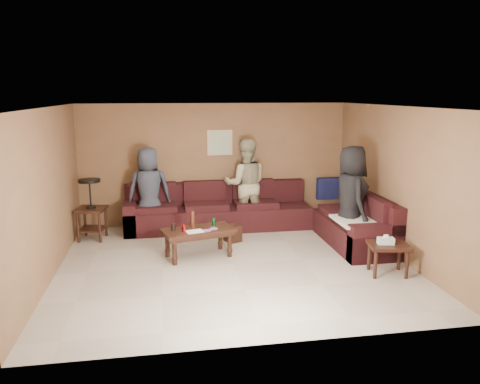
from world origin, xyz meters
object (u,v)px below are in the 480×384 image
at_px(person_left, 149,190).
at_px(person_right, 351,198).
at_px(sectional_sofa, 263,218).
at_px(waste_bin, 233,233).
at_px(end_table_left, 91,208).
at_px(side_table_right, 388,248).
at_px(person_middle, 246,184).
at_px(coffee_table, 198,233).

height_order(person_left, person_right, person_right).
distance_m(sectional_sofa, waste_bin, 0.76).
xyz_separation_m(waste_bin, person_left, (-1.51, 0.81, 0.69)).
bearing_deg(end_table_left, waste_bin, -12.30).
bearing_deg(person_left, end_table_left, 9.39).
relative_size(side_table_right, person_middle, 0.36).
bearing_deg(end_table_left, coffee_table, -34.29).
distance_m(coffee_table, end_table_left, 2.29).
bearing_deg(side_table_right, person_right, 94.86).
xyz_separation_m(sectional_sofa, side_table_right, (1.42, -2.33, 0.09)).
bearing_deg(coffee_table, person_left, 118.12).
distance_m(end_table_left, person_left, 1.12).
bearing_deg(person_middle, person_right, 140.69).
bearing_deg(person_right, sectional_sofa, 51.07).
relative_size(sectional_sofa, person_left, 2.73).
bearing_deg(person_middle, person_left, 7.03).
xyz_separation_m(person_left, person_middle, (1.91, 0.04, 0.06)).
bearing_deg(end_table_left, side_table_right, -28.57).
xyz_separation_m(waste_bin, person_right, (1.97, -0.73, 0.76)).
bearing_deg(person_right, side_table_right, -174.63).
distance_m(coffee_table, side_table_right, 3.04).
relative_size(end_table_left, waste_bin, 3.68).
height_order(end_table_left, waste_bin, end_table_left).
bearing_deg(end_table_left, person_right, -15.85).
bearing_deg(waste_bin, person_left, 151.82).
distance_m(waste_bin, person_middle, 1.20).
height_order(person_middle, person_right, person_right).
xyz_separation_m(sectional_sofa, waste_bin, (-0.65, -0.36, -0.17)).
bearing_deg(person_right, coffee_table, 90.43).
xyz_separation_m(coffee_table, person_right, (2.66, -0.00, 0.50)).
distance_m(end_table_left, person_middle, 3.01).
relative_size(end_table_left, side_table_right, 1.75).
bearing_deg(person_left, waste_bin, 148.14).
height_order(coffee_table, person_left, person_left).
bearing_deg(sectional_sofa, person_left, 168.13).
bearing_deg(waste_bin, person_right, -20.31).
distance_m(sectional_sofa, end_table_left, 3.25).
bearing_deg(coffee_table, side_table_right, -24.26).
xyz_separation_m(waste_bin, person_middle, (0.39, 0.85, 0.75)).
bearing_deg(sectional_sofa, waste_bin, -151.30).
bearing_deg(side_table_right, person_left, 142.20).
xyz_separation_m(end_table_left, person_right, (4.55, -1.29, 0.31)).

